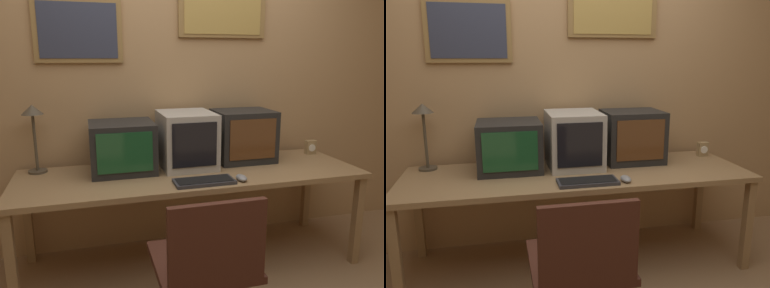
% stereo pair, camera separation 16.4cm
% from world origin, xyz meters
% --- Properties ---
extents(wall_back, '(8.00, 0.08, 2.60)m').
position_xyz_m(wall_back, '(-0.00, 1.18, 1.31)').
color(wall_back, tan).
rests_on(wall_back, ground_plane).
extents(desk, '(2.40, 0.76, 0.70)m').
position_xyz_m(desk, '(0.00, 0.73, 0.64)').
color(desk, '#99754C').
rests_on(desk, ground_plane).
extents(monitor_left, '(0.44, 0.41, 0.35)m').
position_xyz_m(monitor_left, '(-0.47, 0.88, 0.88)').
color(monitor_left, black).
rests_on(monitor_left, desk).
extents(monitor_center, '(0.38, 0.44, 0.40)m').
position_xyz_m(monitor_center, '(0.00, 0.88, 0.90)').
color(monitor_center, '#B7B2A8').
rests_on(monitor_center, desk).
extents(monitor_right, '(0.44, 0.37, 0.39)m').
position_xyz_m(monitor_right, '(0.47, 0.92, 0.90)').
color(monitor_right, black).
rests_on(monitor_right, desk).
extents(keyboard_main, '(0.39, 0.17, 0.03)m').
position_xyz_m(keyboard_main, '(0.01, 0.47, 0.71)').
color(keyboard_main, '#333338').
rests_on(keyboard_main, desk).
extents(mouse_near_keyboard, '(0.06, 0.11, 0.04)m').
position_xyz_m(mouse_near_keyboard, '(0.26, 0.45, 0.72)').
color(mouse_near_keyboard, gray).
rests_on(mouse_near_keyboard, desk).
extents(desk_clock, '(0.08, 0.05, 0.12)m').
position_xyz_m(desk_clock, '(1.08, 0.94, 0.76)').
color(desk_clock, '#A38456').
rests_on(desk_clock, desk).
extents(desk_lamp, '(0.15, 0.15, 0.48)m').
position_xyz_m(desk_lamp, '(-1.04, 1.01, 1.06)').
color(desk_lamp, '#4C4233').
rests_on(desk_lamp, desk).
extents(office_chair, '(0.52, 0.52, 0.87)m').
position_xyz_m(office_chair, '(-0.16, -0.10, 0.38)').
color(office_chair, black).
rests_on(office_chair, ground_plane).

